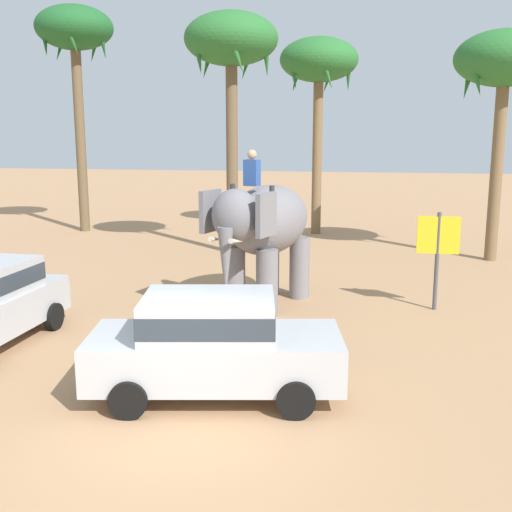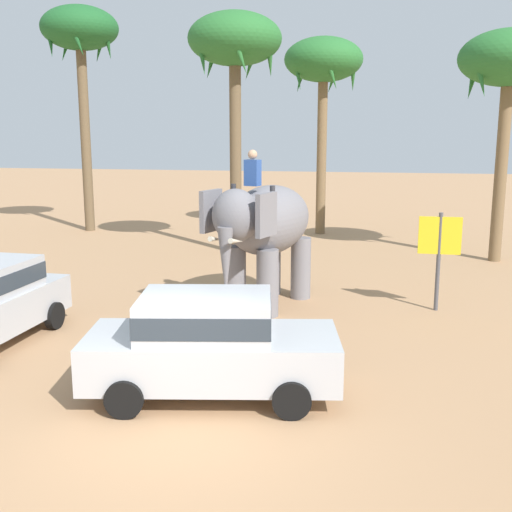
{
  "view_description": "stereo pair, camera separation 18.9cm",
  "coord_description": "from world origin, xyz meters",
  "px_view_note": "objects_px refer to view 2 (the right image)",
  "views": [
    {
      "loc": [
        2.56,
        -7.96,
        4.29
      ],
      "look_at": [
        0.15,
        5.26,
        1.6
      ],
      "focal_mm": 43.73,
      "sensor_mm": 36.0,
      "label": 1
    },
    {
      "loc": [
        2.75,
        -7.93,
        4.29
      ],
      "look_at": [
        0.15,
        5.26,
        1.6
      ],
      "focal_mm": 43.73,
      "sensor_mm": 36.0,
      "label": 2
    }
  ],
  "objects_px": {
    "car_sedan_foreground": "(210,342)",
    "palm_tree_behind_elephant": "(323,65)",
    "palm_tree_left_of_road": "(509,64)",
    "palm_tree_far_back": "(80,36)",
    "elephant_with_mahout": "(265,228)",
    "signboard_yellow": "(439,242)",
    "palm_tree_near_hut": "(235,46)"
  },
  "relations": [
    {
      "from": "palm_tree_far_back",
      "to": "signboard_yellow",
      "type": "bearing_deg",
      "value": -35.74
    },
    {
      "from": "palm_tree_far_back",
      "to": "signboard_yellow",
      "type": "height_order",
      "value": "palm_tree_far_back"
    },
    {
      "from": "palm_tree_behind_elephant",
      "to": "palm_tree_near_hut",
      "type": "distance_m",
      "value": 5.49
    },
    {
      "from": "palm_tree_near_hut",
      "to": "palm_tree_left_of_road",
      "type": "bearing_deg",
      "value": 1.47
    },
    {
      "from": "palm_tree_near_hut",
      "to": "palm_tree_far_back",
      "type": "relative_size",
      "value": 0.88
    },
    {
      "from": "car_sedan_foreground",
      "to": "palm_tree_left_of_road",
      "type": "relative_size",
      "value": 0.58
    },
    {
      "from": "elephant_with_mahout",
      "to": "palm_tree_left_of_road",
      "type": "height_order",
      "value": "palm_tree_left_of_road"
    },
    {
      "from": "palm_tree_behind_elephant",
      "to": "palm_tree_left_of_road",
      "type": "distance_m",
      "value": 7.85
    },
    {
      "from": "car_sedan_foreground",
      "to": "signboard_yellow",
      "type": "relative_size",
      "value": 1.81
    },
    {
      "from": "elephant_with_mahout",
      "to": "palm_tree_near_hut",
      "type": "height_order",
      "value": "palm_tree_near_hut"
    },
    {
      "from": "elephant_with_mahout",
      "to": "car_sedan_foreground",
      "type": "bearing_deg",
      "value": -89.15
    },
    {
      "from": "palm_tree_behind_elephant",
      "to": "palm_tree_left_of_road",
      "type": "bearing_deg",
      "value": -36.16
    },
    {
      "from": "palm_tree_far_back",
      "to": "signboard_yellow",
      "type": "distance_m",
      "value": 18.34
    },
    {
      "from": "palm_tree_left_of_road",
      "to": "elephant_with_mahout",
      "type": "bearing_deg",
      "value": -133.37
    },
    {
      "from": "palm_tree_behind_elephant",
      "to": "signboard_yellow",
      "type": "bearing_deg",
      "value": -70.82
    },
    {
      "from": "elephant_with_mahout",
      "to": "signboard_yellow",
      "type": "xyz_separation_m",
      "value": [
        4.17,
        0.48,
        -0.3
      ]
    },
    {
      "from": "palm_tree_left_of_road",
      "to": "palm_tree_far_back",
      "type": "relative_size",
      "value": 0.8
    },
    {
      "from": "elephant_with_mahout",
      "to": "palm_tree_behind_elephant",
      "type": "height_order",
      "value": "palm_tree_behind_elephant"
    },
    {
      "from": "elephant_with_mahout",
      "to": "palm_tree_near_hut",
      "type": "distance_m",
      "value": 8.81
    },
    {
      "from": "car_sedan_foreground",
      "to": "palm_tree_behind_elephant",
      "type": "relative_size",
      "value": 0.54
    },
    {
      "from": "elephant_with_mahout",
      "to": "palm_tree_near_hut",
      "type": "xyz_separation_m",
      "value": [
        -2.28,
        6.78,
        5.14
      ]
    },
    {
      "from": "palm_tree_left_of_road",
      "to": "signboard_yellow",
      "type": "bearing_deg",
      "value": -110.55
    },
    {
      "from": "elephant_with_mahout",
      "to": "palm_tree_far_back",
      "type": "distance_m",
      "value": 15.61
    },
    {
      "from": "elephant_with_mahout",
      "to": "palm_tree_left_of_road",
      "type": "xyz_separation_m",
      "value": [
        6.62,
        7.01,
        4.4
      ]
    },
    {
      "from": "palm_tree_behind_elephant",
      "to": "palm_tree_left_of_road",
      "type": "relative_size",
      "value": 1.08
    },
    {
      "from": "elephant_with_mahout",
      "to": "palm_tree_far_back",
      "type": "relative_size",
      "value": 0.43
    },
    {
      "from": "palm_tree_left_of_road",
      "to": "palm_tree_far_back",
      "type": "height_order",
      "value": "palm_tree_far_back"
    },
    {
      "from": "palm_tree_far_back",
      "to": "signboard_yellow",
      "type": "xyz_separation_m",
      "value": [
        13.92,
        -10.02,
        -6.49
      ]
    },
    {
      "from": "car_sedan_foreground",
      "to": "elephant_with_mahout",
      "type": "relative_size",
      "value": 1.08
    },
    {
      "from": "palm_tree_behind_elephant",
      "to": "palm_tree_far_back",
      "type": "height_order",
      "value": "palm_tree_far_back"
    },
    {
      "from": "palm_tree_near_hut",
      "to": "signboard_yellow",
      "type": "bearing_deg",
      "value": -44.3
    },
    {
      "from": "elephant_with_mahout",
      "to": "palm_tree_behind_elephant",
      "type": "distance_m",
      "value": 12.63
    }
  ]
}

